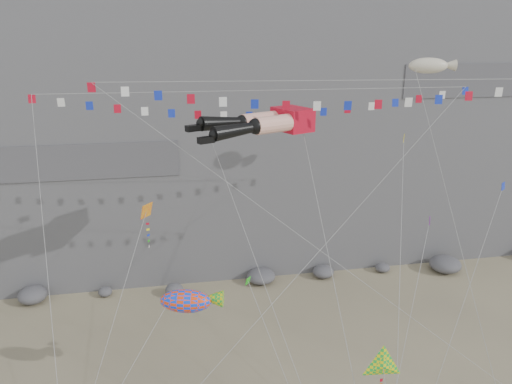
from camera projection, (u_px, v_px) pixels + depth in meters
cliff at (235, 4)px, 52.66m from camera, size 80.00×28.00×50.00m
talus_boulders at (261, 276)px, 46.21m from camera, size 60.00×3.00×1.20m
legs_kite at (264, 123)px, 30.28m from camera, size 8.21×15.45×21.96m
flag_banner_upper at (262, 91)px, 33.38m from camera, size 29.40×15.27×26.42m
flag_banner_lower at (334, 81)px, 29.01m from camera, size 27.55×7.75×23.60m
harlequin_kite at (146, 212)px, 27.84m from camera, size 5.86×7.29×14.99m
fish_windsock at (186, 301)px, 28.67m from camera, size 9.29×6.89×11.81m
delta_kite at (383, 366)px, 25.10m from camera, size 2.35×3.12×7.66m
blimp_windsock at (428, 66)px, 34.87m from camera, size 3.98×11.66×22.62m
small_kite_a at (207, 128)px, 32.21m from camera, size 5.85×15.66×22.95m
small_kite_b at (429, 224)px, 32.70m from camera, size 7.71×10.37×15.90m
small_kite_c at (250, 285)px, 28.66m from camera, size 3.57×8.31×11.91m
small_kite_d at (404, 145)px, 32.96m from camera, size 6.55×14.69×21.73m
small_kite_e at (501, 192)px, 30.84m from camera, size 9.50×8.16×17.52m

